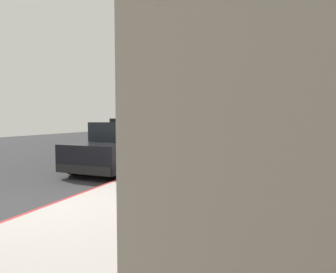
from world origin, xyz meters
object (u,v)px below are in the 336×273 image
object	(u,v)px
parked_car_silver_ahead	(205,133)
street_tree	(228,82)
fire_hydrant	(170,157)
police_cruiser	(129,146)

from	to	relation	value
parked_car_silver_ahead	street_tree	bearing A→B (deg)	-62.98
fire_hydrant	street_tree	xyz separation A→B (m)	(0.59, 6.38, 3.01)
parked_car_silver_ahead	fire_hydrant	xyz separation A→B (m)	(1.73, -10.94, -0.24)
police_cruiser	fire_hydrant	xyz separation A→B (m)	(1.72, -0.54, -0.25)
parked_car_silver_ahead	fire_hydrant	bearing A→B (deg)	-81.00
fire_hydrant	parked_car_silver_ahead	bearing A→B (deg)	99.00
parked_car_silver_ahead	fire_hydrant	size ratio (longest dim) A/B	6.37
police_cruiser	parked_car_silver_ahead	bearing A→B (deg)	90.08
police_cruiser	street_tree	world-z (taller)	street_tree
parked_car_silver_ahead	street_tree	world-z (taller)	street_tree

